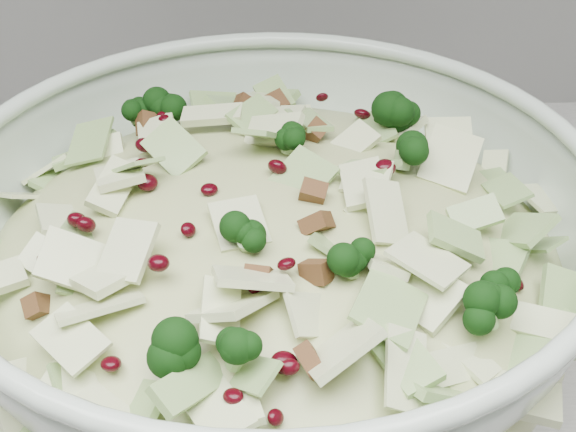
# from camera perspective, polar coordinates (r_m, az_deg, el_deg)

# --- Properties ---
(mixing_bowl) EXTENTS (0.48, 0.48, 0.16)m
(mixing_bowl) POSITION_cam_1_polar(r_m,az_deg,el_deg) (0.51, -1.07, -3.77)
(mixing_bowl) COLOR beige
(mixing_bowl) RESTS_ON counter
(salad) EXTENTS (0.42, 0.42, 0.16)m
(salad) POSITION_cam_1_polar(r_m,az_deg,el_deg) (0.49, -1.11, -1.46)
(salad) COLOR #B7BB80
(salad) RESTS_ON mixing_bowl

